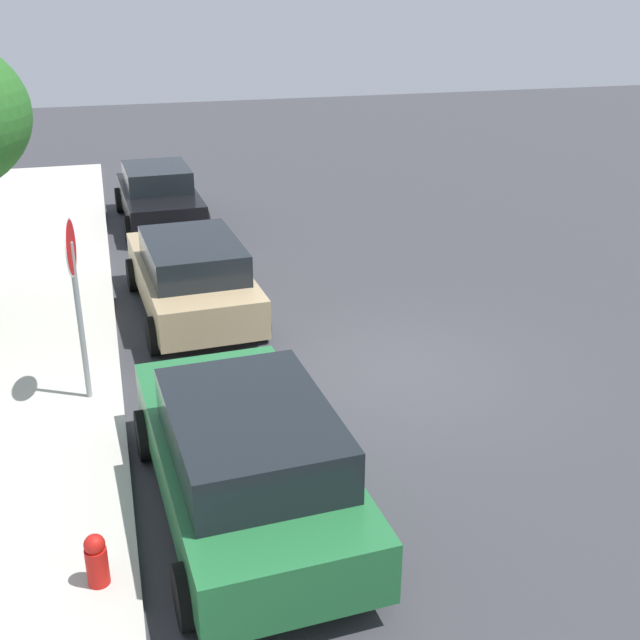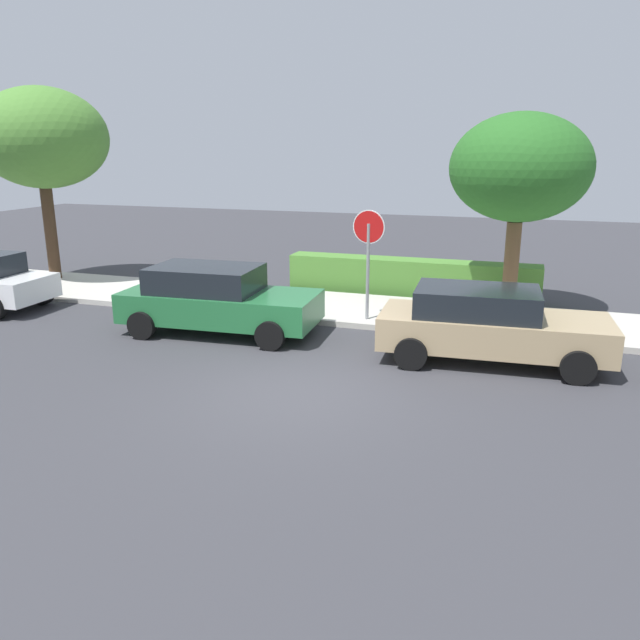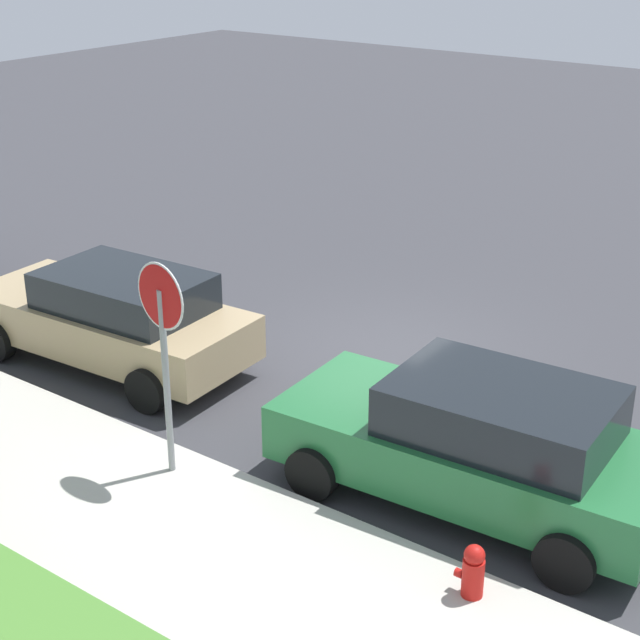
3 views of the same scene
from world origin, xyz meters
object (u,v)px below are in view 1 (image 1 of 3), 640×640
(stop_sign, at_px, (75,280))
(fire_hydrant, at_px, (97,565))
(parked_car_tan, at_px, (192,275))
(parked_car_black, at_px, (159,195))
(parked_car_green, at_px, (246,456))

(stop_sign, relative_size, fire_hydrant, 3.88)
(stop_sign, bearing_deg, parked_car_tan, -32.12)
(stop_sign, distance_m, parked_car_black, 9.33)
(parked_car_green, height_order, fire_hydrant, parked_car_green)
(stop_sign, height_order, fire_hydrant, stop_sign)
(parked_car_green, relative_size, parked_car_black, 1.11)
(parked_car_tan, distance_m, parked_car_green, 6.10)
(parked_car_black, xyz_separation_m, fire_hydrant, (-13.09, 1.71, -0.36))
(parked_car_tan, relative_size, parked_car_black, 1.10)
(parked_car_green, bearing_deg, fire_hydrant, 117.34)
(parked_car_green, bearing_deg, parked_car_tan, -1.22)
(stop_sign, distance_m, parked_car_green, 3.76)
(parked_car_black, distance_m, fire_hydrant, 13.20)
(stop_sign, distance_m, fire_hydrant, 4.29)
(parked_car_tan, distance_m, parked_car_black, 6.13)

